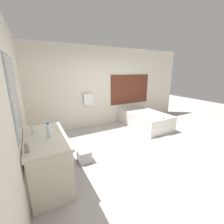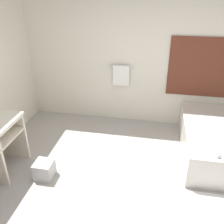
# 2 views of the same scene
# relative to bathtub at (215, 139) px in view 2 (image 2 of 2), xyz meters

# --- Properties ---
(ground_plane) EXTENTS (16.00, 16.00, 0.00)m
(ground_plane) POSITION_rel_bathtub_xyz_m (-1.43, -1.27, -0.28)
(ground_plane) COLOR #A8A39E
(ground_plane) RESTS_ON ground
(wall_back_with_blinds) EXTENTS (7.40, 0.13, 2.70)m
(wall_back_with_blinds) POSITION_rel_bathtub_xyz_m (-1.38, 0.96, 1.06)
(wall_back_with_blinds) COLOR silver
(wall_back_with_blinds) RESTS_ON ground_plane
(bathtub) EXTENTS (1.05, 1.84, 0.63)m
(bathtub) POSITION_rel_bathtub_xyz_m (0.00, 0.00, 0.00)
(bathtub) COLOR silver
(bathtub) RESTS_ON ground_plane
(waste_bin) EXTENTS (0.26, 0.26, 0.26)m
(waste_bin) POSITION_rel_bathtub_xyz_m (-2.57, -1.07, -0.15)
(waste_bin) COLOR #B2B2B2
(waste_bin) RESTS_ON ground_plane
(bath_mat) EXTENTS (0.58, 0.62, 0.02)m
(bath_mat) POSITION_rel_bathtub_xyz_m (-0.16, -1.29, -0.27)
(bath_mat) COLOR white
(bath_mat) RESTS_ON ground_plane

